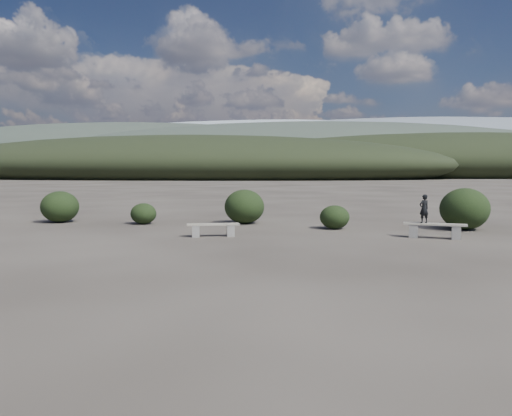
# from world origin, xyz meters

# --- Properties ---
(ground) EXTENTS (1200.00, 1200.00, 0.00)m
(ground) POSITION_xyz_m (0.00, 0.00, 0.00)
(ground) COLOR #2D2823
(ground) RESTS_ON ground
(bench_left) EXTENTS (1.69, 0.72, 0.41)m
(bench_left) POSITION_xyz_m (-2.33, 5.71, 0.25)
(bench_left) COLOR slate
(bench_left) RESTS_ON ground
(bench_right) EXTENTS (1.90, 0.84, 0.46)m
(bench_right) POSITION_xyz_m (4.54, 6.00, 0.28)
(bench_right) COLOR slate
(bench_right) RESTS_ON ground
(seated_person) EXTENTS (0.38, 0.33, 0.89)m
(seated_person) POSITION_xyz_m (4.23, 6.08, 0.91)
(seated_person) COLOR black
(seated_person) RESTS_ON bench_right
(shrub_a) EXTENTS (0.99, 0.99, 0.81)m
(shrub_a) POSITION_xyz_m (-5.67, 8.92, 0.41)
(shrub_a) COLOR black
(shrub_a) RESTS_ON ground
(shrub_b) EXTENTS (1.55, 1.55, 1.33)m
(shrub_b) POSITION_xyz_m (-1.80, 9.47, 0.67)
(shrub_b) COLOR black
(shrub_b) RESTS_ON ground
(shrub_c) EXTENTS (1.05, 1.05, 0.84)m
(shrub_c) POSITION_xyz_m (1.60, 8.11, 0.42)
(shrub_c) COLOR black
(shrub_c) RESTS_ON ground
(shrub_d) EXTENTS (1.68, 1.68, 1.47)m
(shrub_d) POSITION_xyz_m (6.13, 8.34, 0.73)
(shrub_d) COLOR black
(shrub_d) RESTS_ON ground
(shrub_e) EXTENTS (1.14, 1.14, 0.95)m
(shrub_e) POSITION_xyz_m (6.45, 9.71, 0.48)
(shrub_e) COLOR black
(shrub_e) RESTS_ON ground
(shrub_f) EXTENTS (1.47, 1.47, 1.25)m
(shrub_f) POSITION_xyz_m (-9.18, 9.18, 0.62)
(shrub_f) COLOR black
(shrub_f) RESTS_ON ground
(mountain_ridges) EXTENTS (500.00, 400.00, 56.00)m
(mountain_ridges) POSITION_xyz_m (-7.48, 339.06, 10.84)
(mountain_ridges) COLOR black
(mountain_ridges) RESTS_ON ground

